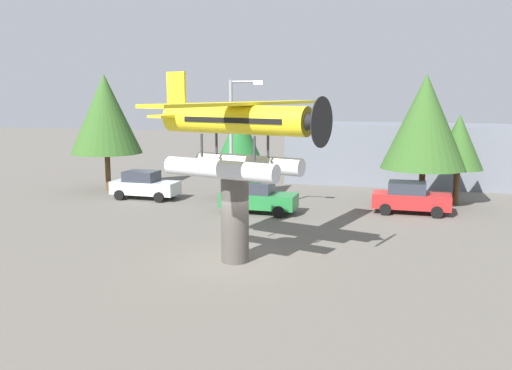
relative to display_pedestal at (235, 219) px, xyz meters
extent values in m
plane|color=#605B54|center=(0.00, 0.00, -1.73)|extent=(140.00, 140.00, 0.00)
cylinder|color=#4C4742|center=(0.00, 0.00, 0.00)|extent=(1.10, 1.10, 3.46)
cylinder|color=silver|center=(-0.26, -0.97, 2.08)|extent=(4.82, 1.93, 0.70)
cylinder|color=#333338|center=(1.03, -0.80, 2.88)|extent=(0.12, 0.12, 0.90)
cylinder|color=#333338|center=(-1.29, -0.17, 2.88)|extent=(0.12, 0.12, 0.90)
cylinder|color=silver|center=(0.26, 0.97, 2.08)|extent=(4.82, 1.93, 0.70)
cylinder|color=#333338|center=(1.29, 0.17, 2.88)|extent=(0.12, 0.12, 0.90)
cylinder|color=#333338|center=(-1.03, 0.80, 2.88)|extent=(0.12, 0.12, 0.90)
cylinder|color=yellow|center=(0.00, 0.00, 3.88)|extent=(6.27, 2.68, 1.10)
cube|color=black|center=(0.19, -0.05, 3.88)|extent=(4.49, 2.23, 0.20)
cone|color=#262628|center=(3.14, -0.85, 3.88)|extent=(0.90, 1.03, 0.88)
cylinder|color=black|center=(3.52, -0.95, 3.88)|extent=(0.51, 1.75, 1.80)
cube|color=yellow|center=(0.39, -0.10, 4.49)|extent=(3.77, 10.33, 0.12)
cube|color=yellow|center=(-2.70, 0.73, 3.98)|extent=(1.40, 2.89, 0.10)
cube|color=yellow|center=(-2.70, 0.73, 5.08)|extent=(0.90, 0.35, 1.30)
cube|color=silver|center=(-9.57, 10.98, -1.01)|extent=(4.20, 1.70, 0.80)
cube|color=#2D333D|center=(-9.82, 10.98, -0.29)|extent=(2.00, 1.56, 0.64)
cylinder|color=black|center=(-8.22, 10.08, -1.41)|extent=(0.64, 0.22, 0.64)
cylinder|color=black|center=(-8.22, 11.88, -1.41)|extent=(0.64, 0.22, 0.64)
cylinder|color=black|center=(-10.92, 10.08, -1.41)|extent=(0.64, 0.22, 0.64)
cylinder|color=black|center=(-10.92, 11.88, -1.41)|extent=(0.64, 0.22, 0.64)
cube|color=#237A38|center=(-1.53, 8.89, -1.01)|extent=(4.20, 1.70, 0.80)
cube|color=#2D333D|center=(-1.78, 8.89, -0.29)|extent=(2.00, 1.56, 0.64)
cylinder|color=black|center=(-0.18, 7.99, -1.41)|extent=(0.64, 0.22, 0.64)
cylinder|color=black|center=(-0.18, 9.79, -1.41)|extent=(0.64, 0.22, 0.64)
cylinder|color=black|center=(-2.88, 7.99, -1.41)|extent=(0.64, 0.22, 0.64)
cylinder|color=black|center=(-2.88, 9.79, -1.41)|extent=(0.64, 0.22, 0.64)
cube|color=red|center=(6.63, 11.14, -1.01)|extent=(4.20, 1.70, 0.80)
cube|color=#2D333D|center=(6.38, 11.14, -0.29)|extent=(2.00, 1.56, 0.64)
cylinder|color=black|center=(7.98, 10.24, -1.41)|extent=(0.64, 0.22, 0.64)
cylinder|color=black|center=(7.98, 12.04, -1.41)|extent=(0.64, 0.22, 0.64)
cylinder|color=black|center=(5.28, 10.24, -1.41)|extent=(0.64, 0.22, 0.64)
cylinder|color=black|center=(5.28, 12.04, -1.41)|extent=(0.64, 0.22, 0.64)
cylinder|color=gray|center=(-2.53, 7.10, 1.91)|extent=(0.18, 0.18, 7.28)
cylinder|color=gray|center=(-1.73, 7.10, 5.45)|extent=(1.60, 0.12, 0.12)
cube|color=silver|center=(-1.03, 7.10, 5.40)|extent=(0.50, 0.28, 0.20)
cube|color=slate|center=(5.44, 22.00, 0.45)|extent=(15.88, 5.49, 4.36)
cylinder|color=brown|center=(-13.47, 13.11, -0.45)|extent=(0.36, 0.36, 2.56)
cone|color=#335B23|center=(-13.47, 13.11, 3.49)|extent=(4.78, 4.78, 5.32)
cylinder|color=brown|center=(-3.91, 12.87, -0.96)|extent=(0.36, 0.36, 1.53)
cone|color=#1E6028|center=(-3.91, 12.87, 1.84)|extent=(3.66, 3.66, 4.07)
cylinder|color=brown|center=(7.18, 13.68, -0.62)|extent=(0.36, 0.36, 2.22)
cone|color=#335B23|center=(7.18, 13.68, 3.24)|extent=(4.95, 4.95, 5.50)
cylinder|color=brown|center=(9.17, 14.46, -0.66)|extent=(0.36, 0.36, 2.15)
cone|color=#335B23|center=(9.17, 14.46, 2.04)|extent=(2.91, 2.91, 3.24)
camera|label=1|loc=(6.68, -20.25, 4.89)|focal=38.93mm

